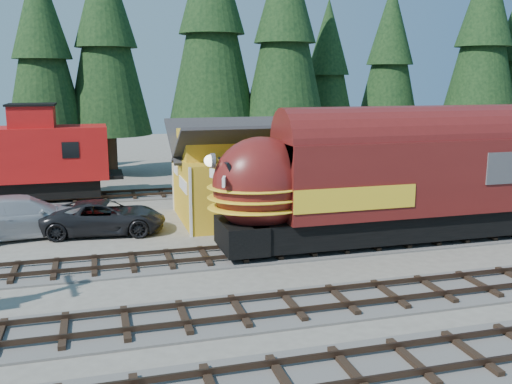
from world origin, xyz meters
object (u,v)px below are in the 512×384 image
object	(u,v)px
locomotive	(392,184)
caboose	(17,158)
pickup_truck_b	(23,216)
pickup_truck_a	(104,217)
depot	(290,162)

from	to	relation	value
locomotive	caboose	world-z (taller)	caboose
pickup_truck_b	caboose	bearing A→B (deg)	-2.55
pickup_truck_a	pickup_truck_b	size ratio (longest dim) A/B	0.86
depot	pickup_truck_b	size ratio (longest dim) A/B	1.86
pickup_truck_a	pickup_truck_b	bearing A→B (deg)	89.16
depot	locomotive	size ratio (longest dim) A/B	0.73
pickup_truck_b	depot	bearing A→B (deg)	-97.12
caboose	pickup_truck_a	bearing A→B (deg)	-60.85
locomotive	caboose	xyz separation A→B (m)	(-17.46, 14.00, -0.03)
depot	caboose	xyz separation A→B (m)	(-14.80, 7.50, -0.22)
locomotive	caboose	size ratio (longest dim) A/B	1.64
depot	caboose	world-z (taller)	caboose
pickup_truck_a	depot	bearing A→B (deg)	-77.19
caboose	pickup_truck_b	world-z (taller)	caboose
caboose	pickup_truck_b	xyz separation A→B (m)	(1.07, -8.19, -1.74)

